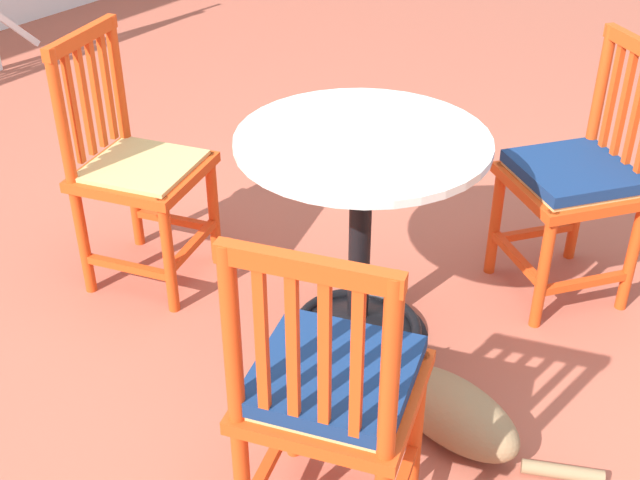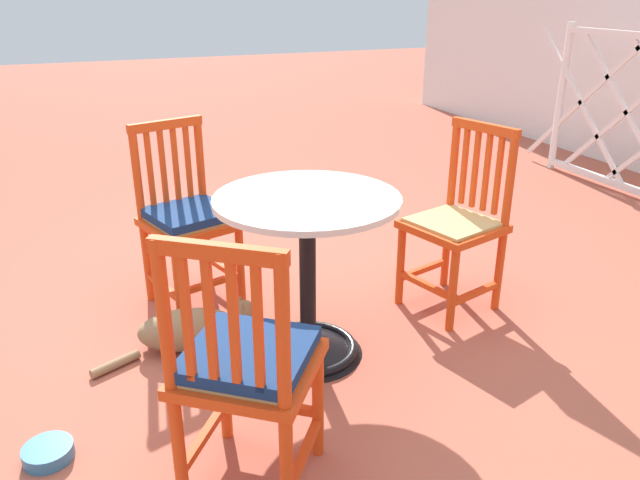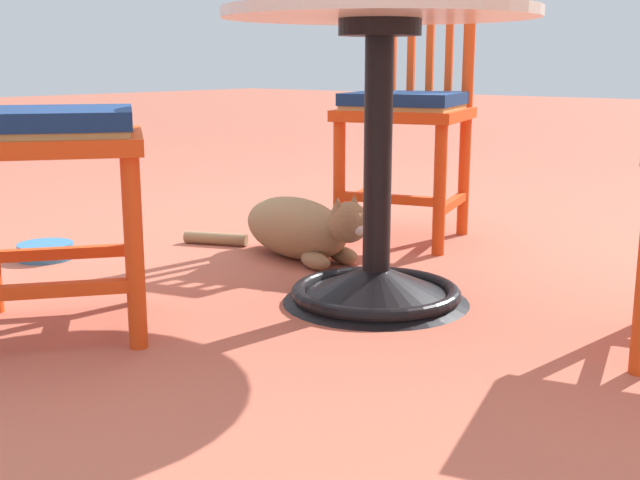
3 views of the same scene
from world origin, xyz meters
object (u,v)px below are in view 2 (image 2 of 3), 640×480
(orange_chair_near_fence, at_px, (188,219))
(orange_chair_at_corner, at_px, (457,225))
(tabby_cat, at_px, (197,329))
(pet_water_bowl, at_px, (48,453))
(cafe_table, at_px, (308,296))
(orange_chair_by_planter, at_px, (247,367))

(orange_chair_near_fence, bearing_deg, orange_chair_at_corner, 65.85)
(orange_chair_near_fence, bearing_deg, tabby_cat, -9.63)
(pet_water_bowl, bearing_deg, tabby_cat, 128.90)
(orange_chair_at_corner, bearing_deg, pet_water_bowl, -77.47)
(cafe_table, xyz_separation_m, orange_chair_near_fence, (-0.68, -0.36, 0.16))
(cafe_table, bearing_deg, orange_chair_at_corner, 99.93)
(cafe_table, distance_m, pet_water_bowl, 1.13)
(orange_chair_at_corner, height_order, tabby_cat, orange_chair_at_corner)
(orange_chair_by_planter, xyz_separation_m, tabby_cat, (-0.88, 0.01, -0.35))
(orange_chair_by_planter, relative_size, orange_chair_at_corner, 1.00)
(cafe_table, height_order, orange_chair_by_planter, orange_chair_by_planter)
(orange_chair_by_planter, xyz_separation_m, orange_chair_at_corner, (-0.80, 1.29, -0.01))
(orange_chair_near_fence, relative_size, orange_chair_at_corner, 1.00)
(cafe_table, height_order, pet_water_bowl, cafe_table)
(orange_chair_at_corner, relative_size, tabby_cat, 1.22)
(cafe_table, distance_m, orange_chair_near_fence, 0.79)
(orange_chair_by_planter, bearing_deg, cafe_table, 145.29)
(orange_chair_near_fence, relative_size, tabby_cat, 1.22)
(orange_chair_at_corner, bearing_deg, orange_chair_near_fence, -114.15)
(cafe_table, relative_size, tabby_cat, 1.02)
(cafe_table, bearing_deg, pet_water_bowl, -75.47)
(cafe_table, distance_m, orange_chair_at_corner, 0.86)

